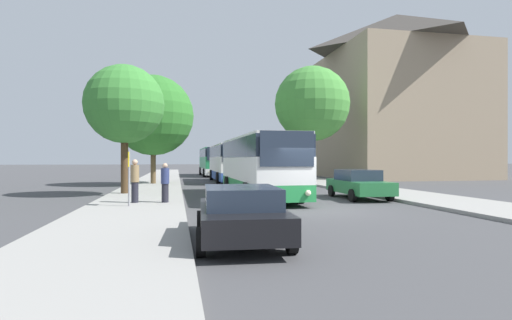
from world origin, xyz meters
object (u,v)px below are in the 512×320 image
(parked_car_left_curb, at_px, (241,213))
(bus_stop_sign, at_px, (129,171))
(pedestrian_waiting_near, at_px, (165,183))
(tree_right_near, at_px, (312,104))
(bus_rear, at_px, (213,161))
(parked_car_right_near, at_px, (358,184))
(bus_middle, at_px, (228,162))
(tree_left_near, at_px, (153,115))
(bus_front, at_px, (259,165))
(pedestrian_waiting_far, at_px, (135,181))
(tree_left_far, at_px, (125,105))

(parked_car_left_curb, distance_m, bus_stop_sign, 7.96)
(pedestrian_waiting_near, distance_m, tree_right_near, 20.58)
(bus_rear, distance_m, parked_car_right_near, 30.60)
(bus_middle, xyz_separation_m, tree_left_near, (-6.33, -3.55, 3.69))
(bus_front, bearing_deg, parked_car_left_curb, -104.58)
(bus_stop_sign, xyz_separation_m, tree_left_near, (0.10, 15.32, 3.91))
(parked_car_left_curb, bearing_deg, pedestrian_waiting_near, 107.05)
(bus_front, relative_size, bus_stop_sign, 4.82)
(bus_rear, relative_size, pedestrian_waiting_near, 6.79)
(parked_car_right_near, height_order, pedestrian_waiting_near, pedestrian_waiting_near)
(bus_middle, bearing_deg, parked_car_right_near, -73.99)
(tree_left_near, bearing_deg, bus_stop_sign, -90.39)
(bus_rear, xyz_separation_m, tree_left_near, (-6.19, -17.28, 3.65))
(pedestrian_waiting_far, bearing_deg, parked_car_left_curb, -24.23)
(parked_car_right_near, distance_m, pedestrian_waiting_far, 11.07)
(bus_rear, height_order, tree_left_far, tree_left_far)
(tree_left_far, bearing_deg, bus_stop_sign, -81.51)
(bus_front, bearing_deg, tree_left_near, 117.85)
(bus_rear, relative_size, tree_left_far, 1.63)
(parked_car_left_curb, xyz_separation_m, pedestrian_waiting_near, (-2.03, 8.26, 0.29))
(tree_left_near, bearing_deg, tree_right_near, 5.50)
(bus_front, height_order, pedestrian_waiting_near, bus_front)
(bus_middle, relative_size, tree_left_far, 1.52)
(pedestrian_waiting_near, height_order, tree_left_near, tree_left_near)
(bus_middle, distance_m, tree_left_far, 14.89)
(bus_middle, xyz_separation_m, tree_right_near, (7.16, -2.26, 5.13))
(bus_middle, relative_size, bus_stop_sign, 4.86)
(pedestrian_waiting_near, bearing_deg, tree_right_near, 34.19)
(pedestrian_waiting_far, relative_size, tree_left_far, 0.26)
(pedestrian_waiting_near, height_order, pedestrian_waiting_far, pedestrian_waiting_far)
(bus_front, height_order, bus_rear, bus_rear)
(parked_car_right_near, height_order, pedestrian_waiting_far, pedestrian_waiting_far)
(bus_middle, relative_size, parked_car_right_near, 2.35)
(parked_car_left_curb, relative_size, tree_right_near, 0.45)
(parked_car_right_near, relative_size, pedestrian_waiting_far, 2.46)
(parked_car_right_near, relative_size, bus_stop_sign, 2.07)
(bus_middle, distance_m, tree_left_near, 8.14)
(bus_rear, bearing_deg, bus_front, -90.41)
(bus_front, distance_m, parked_car_left_curb, 11.58)
(bus_middle, distance_m, bus_rear, 13.72)
(bus_stop_sign, height_order, tree_left_near, tree_left_near)
(tree_right_near, bearing_deg, parked_car_left_curb, -113.17)
(bus_front, relative_size, tree_left_near, 1.28)
(bus_middle, bearing_deg, parked_car_left_curb, -96.47)
(bus_front, height_order, tree_left_near, tree_left_near)
(bus_rear, xyz_separation_m, parked_car_left_curb, (-2.88, -39.74, -1.09))
(tree_right_near, bearing_deg, tree_left_far, -144.81)
(parked_car_left_curb, xyz_separation_m, tree_right_near, (10.17, 23.76, 6.18))
(parked_car_right_near, distance_m, pedestrian_waiting_near, 9.81)
(parked_car_right_near, height_order, bus_stop_sign, bus_stop_sign)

